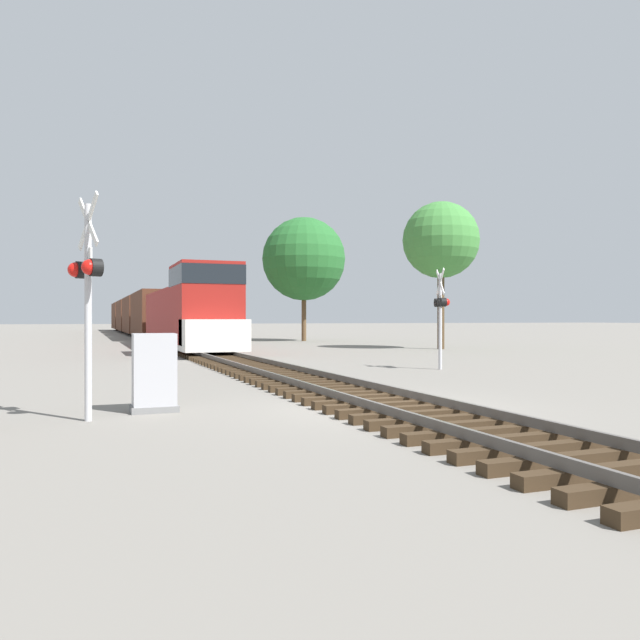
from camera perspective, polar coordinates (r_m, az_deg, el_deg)
name	(u,v)px	position (r m, az deg, el deg)	size (l,w,h in m)	color
ground_plane	(381,408)	(12.30, 5.59, -8.05)	(400.00, 400.00, 0.00)	slate
rail_track_bed	(381,401)	(12.28, 5.59, -7.43)	(2.60, 160.00, 0.31)	#382819
freight_train	(142,316)	(63.35, -15.96, 0.37)	(2.89, 73.83, 4.32)	maroon
crossing_signal_near	(87,283)	(11.35, -20.56, 3.17)	(0.58, 1.00, 3.87)	#B7B7BC
crossing_signal_far	(441,307)	(21.80, 11.02, 1.17)	(0.54, 1.01, 3.47)	#B7B7BC
relay_cabinet	(154,373)	(12.15, -14.92, -4.72)	(0.86, 0.61, 1.47)	slate
tree_far_right	(441,241)	(36.60, 11.00, 7.14)	(4.37, 4.37, 8.44)	#473521
tree_mid_background	(304,259)	(48.59, -1.48, 5.59)	(6.45, 6.45, 9.60)	brown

